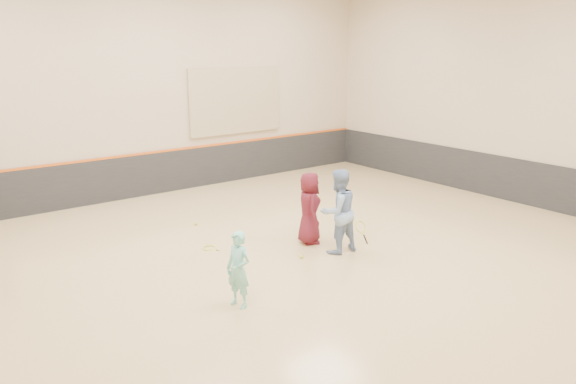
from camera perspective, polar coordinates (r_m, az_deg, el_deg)
room at (r=11.41m, az=-1.07°, el=-2.50°), size 15.04×12.04×6.22m
wainscot_back at (r=16.49m, az=-13.47°, el=1.82°), size 14.90×0.04×1.20m
wainscot_right at (r=16.84m, az=19.86°, el=1.61°), size 0.04×11.90×1.20m
accent_stripe at (r=16.36m, az=-13.59°, el=3.93°), size 14.90×0.03×0.06m
acoustic_panel at (r=17.47m, az=-5.34°, el=9.21°), size 3.20×0.08×2.00m
girl at (r=9.28m, az=-5.06°, el=-7.86°), size 0.42×0.54×1.30m
instructor at (r=11.55m, az=5.11°, el=-1.97°), size 0.90×0.72×1.77m
young_man at (r=12.10m, az=2.17°, el=-1.64°), size 0.78×0.91×1.57m
held_racket at (r=11.46m, az=7.38°, el=-3.54°), size 0.35×0.35×0.53m
spare_racket at (r=12.07m, az=-8.00°, el=-5.49°), size 0.66×0.66×0.10m
ball_under_racket at (r=11.43m, az=1.35°, el=-6.61°), size 0.07×0.07×0.07m
ball_in_hand at (r=12.03m, az=3.20°, el=-0.61°), size 0.07×0.07×0.07m
ball_beside_spare at (r=13.61m, az=-9.35°, el=-3.23°), size 0.07×0.07×0.07m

